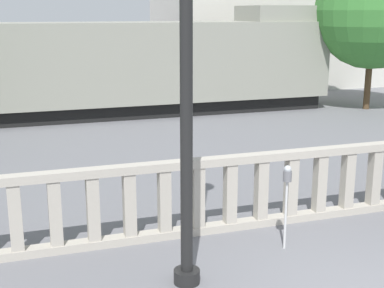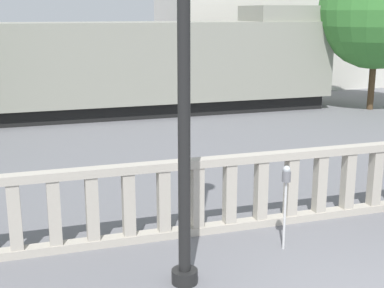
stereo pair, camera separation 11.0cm
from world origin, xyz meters
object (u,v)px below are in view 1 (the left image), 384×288
Objects in this scene: lamppost at (186,27)px; parking_meter at (287,185)px; train_near at (40,70)px; tree_left at (374,10)px.

lamppost is 3.21m from parking_meter.
train_near is 3.64× the size of tree_left.
train_near is at bearing 171.91° from tree_left.
parking_meter is at bearing -131.09° from tree_left.
parking_meter is 0.23× the size of tree_left.
tree_left is at bearing 45.18° from lamppost.
train_near is (-3.19, 12.44, 0.71)m from parking_meter.
tree_left is (9.30, 10.67, 2.75)m from parking_meter.
parking_meter is at bearing -75.64° from train_near.
lamppost is 15.87m from tree_left.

